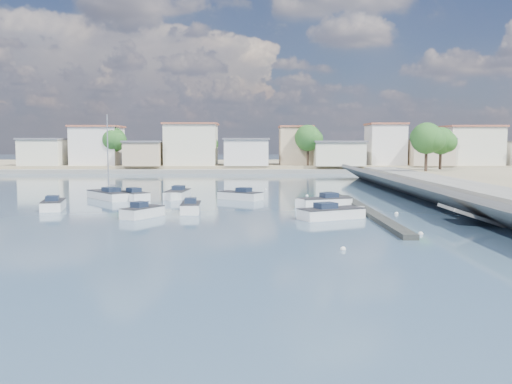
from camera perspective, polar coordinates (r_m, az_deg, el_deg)
ground at (r=77.32m, az=1.66°, el=0.60°), size 400.00×400.00×0.00m
seawall_walkway at (r=54.52m, az=22.48°, el=-0.68°), size 5.00×90.00×1.80m
breakwater at (r=50.95m, az=10.46°, el=-1.58°), size 2.00×31.02×0.35m
far_shore_land at (r=129.18m, az=0.90°, el=2.68°), size 160.00×40.00×1.40m
far_shore_quay at (r=108.22m, az=1.12°, el=2.07°), size 160.00×2.50×0.80m
far_town at (r=114.74m, az=6.43°, el=4.47°), size 113.01×12.80×8.35m
shore_trees at (r=105.72m, az=5.71°, el=5.13°), size 74.56×38.32×7.92m
motorboat_a at (r=48.79m, az=-6.52°, el=-1.57°), size 1.79×4.49×1.48m
motorboat_b at (r=46.17m, az=-11.11°, el=-2.00°), size 3.16×4.10×1.48m
motorboat_c at (r=59.16m, az=-1.79°, el=-0.39°), size 4.86×4.14×1.48m
motorboat_d at (r=52.90m, az=6.60°, el=-1.06°), size 5.39×3.56×1.48m
motorboat_e at (r=53.62m, az=-19.58°, el=-1.24°), size 2.60×4.94×1.48m
motorboat_f at (r=60.60m, az=-12.42°, el=-0.38°), size 4.33×4.70×1.48m
motorboat_g at (r=61.17m, az=-7.90°, el=-0.26°), size 2.42×5.85×1.48m
motorboat_h at (r=44.90m, az=7.82°, el=-2.15°), size 5.61×4.07×1.48m
sailboat at (r=61.79m, az=-14.63°, el=-0.29°), size 5.70×6.40×9.00m
mooring_buoys at (r=52.90m, az=5.75°, el=-1.41°), size 13.91×39.96×0.32m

